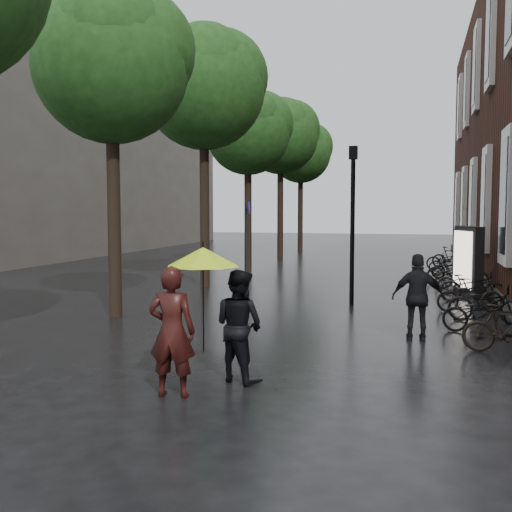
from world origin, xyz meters
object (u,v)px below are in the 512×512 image
(ad_lightbox, at_px, (468,261))
(lamp_post, at_px, (353,209))
(person_black, at_px, (239,325))
(parked_bicycles, at_px, (462,278))
(person_burgundy, at_px, (172,331))
(pedestrian_walking, at_px, (418,297))

(ad_lightbox, height_order, lamp_post, lamp_post)
(person_black, relative_size, parked_bicycles, 0.10)
(person_burgundy, height_order, lamp_post, lamp_post)
(lamp_post, bearing_deg, parked_bicycles, 49.12)
(parked_bicycles, distance_m, lamp_post, 5.32)
(parked_bicycles, height_order, ad_lightbox, ad_lightbox)
(person_burgundy, bearing_deg, ad_lightbox, -117.97)
(ad_lightbox, bearing_deg, person_burgundy, -134.08)
(person_black, height_order, lamp_post, lamp_post)
(pedestrian_walking, height_order, parked_bicycles, pedestrian_walking)
(parked_bicycles, relative_size, lamp_post, 3.94)
(person_burgundy, relative_size, ad_lightbox, 0.87)
(person_burgundy, xyz_separation_m, lamp_post, (1.61, 8.94, 1.73))
(parked_bicycles, bearing_deg, person_black, -109.33)
(person_black, xyz_separation_m, ad_lightbox, (4.17, 10.64, 0.21))
(parked_bicycles, bearing_deg, pedestrian_walking, -99.97)
(person_burgundy, xyz_separation_m, person_black, (0.70, 0.98, -0.06))
(person_burgundy, height_order, person_black, person_burgundy)
(parked_bicycles, relative_size, ad_lightbox, 8.08)
(pedestrian_walking, relative_size, ad_lightbox, 0.82)
(ad_lightbox, relative_size, lamp_post, 0.49)
(pedestrian_walking, bearing_deg, person_black, 51.40)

